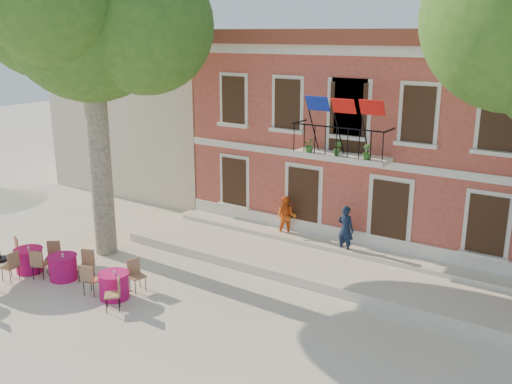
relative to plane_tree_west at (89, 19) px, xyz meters
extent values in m
plane|color=beige|center=(4.88, -1.48, -7.80)|extent=(90.00, 90.00, 0.00)
cube|color=#C75948|center=(6.88, 8.52, -4.30)|extent=(13.00, 8.00, 7.00)
cube|color=brown|center=(6.88, 8.52, -0.55)|extent=(13.50, 8.50, 0.50)
cube|color=silver|center=(6.88, 4.57, -0.95)|extent=(13.30, 0.35, 0.35)
cube|color=silver|center=(6.88, 4.07, -4.30)|extent=(3.20, 0.90, 0.15)
cube|color=black|center=(6.88, 3.67, -3.30)|extent=(3.20, 0.04, 0.04)
cube|color=#0D2093|center=(5.98, 3.32, -2.55)|extent=(0.76, 0.27, 0.47)
cube|color=red|center=(6.88, 3.32, -2.55)|extent=(0.76, 0.29, 0.47)
cube|color=red|center=(7.78, 3.32, -2.55)|extent=(0.76, 0.27, 0.47)
imported|color=#26591E|center=(5.88, 3.77, -3.98)|extent=(0.43, 0.37, 0.48)
imported|color=#26591E|center=(6.88, 3.77, -3.98)|extent=(0.26, 0.21, 0.48)
imported|color=#26591E|center=(7.88, 3.77, -3.98)|extent=(0.27, 0.27, 0.48)
cube|color=beige|center=(-4.62, 9.52, -4.80)|extent=(9.00, 9.00, 6.00)
cube|color=brown|center=(-4.62, 9.52, -1.60)|extent=(9.40, 9.40, 0.40)
cube|color=silver|center=(6.88, 2.92, -7.65)|extent=(14.00, 3.40, 0.30)
cylinder|color=#A59E84|center=(0.00, 0.00, -4.43)|extent=(0.73, 0.73, 6.74)
sphere|color=#2B561A|center=(0.00, 0.00, 0.10)|extent=(5.39, 5.39, 5.39)
cylinder|color=black|center=(-2.40, -2.52, -7.76)|extent=(0.55, 0.55, 0.08)
imported|color=#0F1B33|center=(7.24, 3.88, -6.69)|extent=(0.63, 0.46, 1.62)
imported|color=orange|center=(4.85, 4.07, -6.75)|extent=(0.89, 0.80, 1.50)
cylinder|color=#C61279|center=(-0.77, -2.51, -7.42)|extent=(0.84, 0.84, 0.75)
cylinder|color=#C61279|center=(-0.77, -2.51, -7.04)|extent=(0.90, 0.90, 0.02)
cube|color=tan|center=(-0.17, -2.06, -7.32)|extent=(0.59, 0.59, 0.95)
cube|color=tan|center=(-1.46, -2.23, -7.32)|extent=(0.55, 0.55, 0.95)
cube|color=tan|center=(-0.67, -3.26, -7.32)|extent=(0.47, 0.47, 0.95)
cylinder|color=#C61279|center=(2.92, -2.34, -7.42)|extent=(0.84, 0.84, 0.75)
cylinder|color=#C61279|center=(2.92, -2.34, -7.04)|extent=(0.90, 0.90, 0.02)
cube|color=tan|center=(2.19, -2.52, -7.32)|extent=(0.51, 0.51, 0.95)
cube|color=tan|center=(3.44, -2.88, -7.32)|extent=(0.59, 0.59, 0.95)
cube|color=tan|center=(3.12, -1.62, -7.32)|extent=(0.52, 0.52, 0.95)
cylinder|color=#C61279|center=(0.62, -2.30, -7.42)|extent=(0.84, 0.84, 0.75)
cylinder|color=#C61279|center=(0.62, -2.30, -7.04)|extent=(0.90, 0.90, 0.02)
cube|color=tan|center=(1.29, -1.97, -7.32)|extent=(0.56, 0.56, 0.95)
cube|color=tan|center=(-0.06, -2.63, -7.32)|extent=(0.56, 0.56, 0.95)
camera|label=1|loc=(14.62, -12.59, -0.40)|focal=40.00mm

